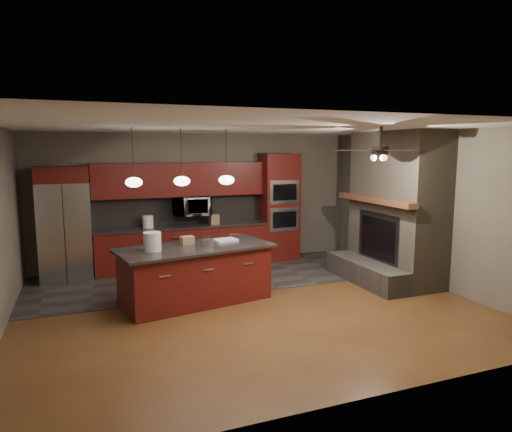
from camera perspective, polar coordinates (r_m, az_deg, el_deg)
name	(u,v)px	position (r m, az deg, el deg)	size (l,w,h in m)	color
ground	(250,305)	(7.41, -0.79, -11.09)	(7.00, 7.00, 0.00)	brown
ceiling	(249,127)	(7.00, -0.83, 11.07)	(7.00, 6.00, 0.02)	white
back_wall	(201,199)	(9.92, -6.85, 2.09)	(7.00, 0.02, 2.80)	#6D6757
right_wall	(429,208)	(8.90, 20.82, 0.91)	(0.02, 6.00, 2.80)	#6D6757
slate_tile_patch	(218,276)	(9.04, -4.80, -7.50)	(7.00, 2.40, 0.01)	#373432
fireplace_column	(394,212)	(8.92, 16.86, 0.44)	(1.30, 2.10, 2.80)	brown
back_cabinetry	(183,226)	(9.63, -9.16, -1.18)	(3.59, 0.64, 2.20)	maroon
oven_tower	(279,207)	(10.21, 2.88, 1.13)	(0.80, 0.63, 2.38)	maroon
microwave	(192,206)	(9.62, -8.06, 1.28)	(0.73, 0.41, 0.50)	silver
refrigerator	(65,224)	(9.28, -22.80, -0.93)	(0.93, 0.75, 2.16)	silver
kitchen_island	(196,274)	(7.51, -7.55, -7.19)	(2.61, 1.54, 0.92)	maroon
white_bucket	(152,242)	(7.17, -12.84, -3.14)	(0.27, 0.27, 0.29)	silver
paint_can	(208,243)	(7.37, -5.98, -3.36)	(0.17, 0.17, 0.11)	#A5A5AA
paint_tray	(226,240)	(7.77, -3.83, -3.02)	(0.37, 0.26, 0.04)	white
cardboard_box	(187,240)	(7.58, -8.60, -3.02)	(0.21, 0.15, 0.13)	#8E6549
counter_bucket	(148,222)	(9.45, -13.35, -0.70)	(0.21, 0.21, 0.24)	white
counter_box	(214,219)	(9.68, -5.25, -0.40)	(0.19, 0.15, 0.21)	#926B4B
pendant_left	(134,182)	(7.32, -15.02, 4.13)	(0.26, 0.26, 0.92)	black
pendant_center	(182,181)	(7.43, -9.26, 4.36)	(0.26, 0.26, 0.92)	black
pendant_right	(226,180)	(7.62, -3.72, 4.55)	(0.26, 0.26, 0.92)	black
ceiling_fan	(381,150)	(7.14, 15.30, 7.98)	(1.27, 1.33, 0.41)	black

